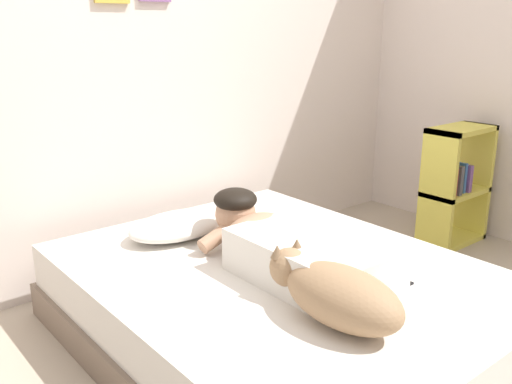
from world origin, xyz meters
name	(u,v)px	position (x,y,z in m)	size (l,w,h in m)	color
ground_plane	(323,378)	(0.00, 0.00, 0.00)	(12.03, 12.03, 0.00)	tan
back_wall	(132,44)	(0.00, 1.45, 1.25)	(4.01, 0.12, 2.50)	silver
bed	(281,307)	(0.04, 0.30, 0.18)	(1.50, 1.92, 0.36)	#726051
pillow	(179,225)	(-0.09, 0.89, 0.42)	(0.52, 0.32, 0.11)	white
person_lying	(288,246)	(0.05, 0.27, 0.47)	(0.43, 0.92, 0.27)	silver
dog	(335,293)	(-0.11, -0.14, 0.47)	(0.26, 0.57, 0.21)	#9E7A56
coffee_cup	(261,229)	(0.21, 0.63, 0.40)	(0.12, 0.09, 0.07)	#D84C47
cell_phone	(394,280)	(0.31, -0.08, 0.37)	(0.07, 0.14, 0.01)	black
bookshelf	(455,184)	(1.69, 0.50, 0.39)	(0.45, 0.24, 0.75)	#D8CC4C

